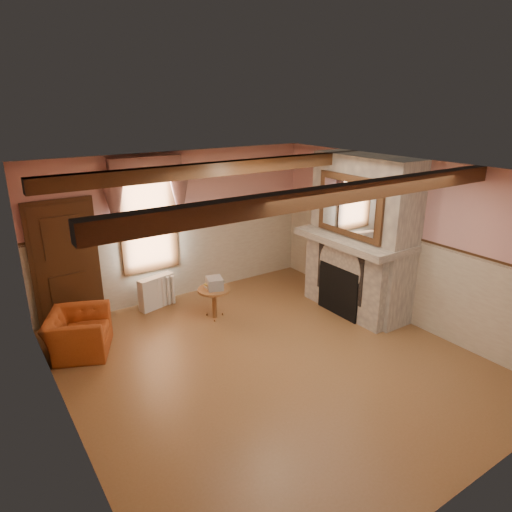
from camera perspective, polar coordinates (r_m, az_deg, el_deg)
floor at (r=6.95m, az=1.70°, el=-12.98°), size 5.50×6.00×0.01m
ceiling at (r=5.96m, az=1.96°, el=10.51°), size 5.50×6.00×0.01m
wall_back at (r=8.81m, az=-9.67°, el=3.73°), size 5.50×0.02×2.80m
wall_front at (r=4.50m, az=25.37°, el=-13.43°), size 5.50×0.02×2.80m
wall_left at (r=5.34m, az=-23.18°, el=-7.94°), size 0.02×6.00×2.80m
wall_right at (r=8.16m, az=17.72°, el=1.85°), size 0.02×6.00×2.80m
wainscot at (r=6.58m, az=1.76°, el=-7.43°), size 5.50×6.00×1.50m
chair_rail at (r=6.28m, az=1.83°, el=-1.30°), size 5.50×6.00×0.08m
firebox at (r=8.31m, az=10.59°, el=-4.20°), size 0.20×0.95×0.90m
armchair at (r=7.52m, az=-21.29°, el=-8.96°), size 1.17×1.24×0.63m
side_table at (r=8.11m, az=-5.23°, el=-5.89°), size 0.73×0.73×0.55m
book_stack at (r=7.98m, az=-5.20°, el=-3.40°), size 0.35×0.38×0.20m
radiator at (r=8.67m, az=-12.32°, el=-4.40°), size 0.72×0.35×0.60m
bowl at (r=8.19m, az=11.92°, el=2.89°), size 0.36×0.36×0.09m
mantel_clock at (r=8.67m, az=8.55°, el=4.37°), size 0.14×0.24×0.20m
oil_lamp at (r=8.51m, az=9.55°, el=4.31°), size 0.11×0.11×0.28m
candle_red at (r=7.87m, az=14.42°, el=2.31°), size 0.06×0.06×0.16m
jar_yellow at (r=7.85m, az=14.63°, el=2.09°), size 0.06×0.06×0.12m
fireplace at (r=8.29m, az=13.10°, el=2.53°), size 0.85×2.00×2.80m
mantel at (r=8.17m, az=12.21°, el=2.07°), size 1.05×2.05×0.12m
overmantel_mirror at (r=7.89m, az=11.57°, el=6.10°), size 0.06×1.44×1.04m
door at (r=8.26m, az=-22.68°, el=-1.08°), size 1.10×0.10×2.10m
window at (r=8.50m, az=-13.36°, el=4.67°), size 1.06×0.08×2.02m
window_drapes at (r=8.29m, az=-13.45°, el=8.56°), size 1.30×0.14×1.40m
ceiling_beam_front at (r=5.07m, az=9.98°, el=7.58°), size 5.50×0.18×0.20m
ceiling_beam_back at (r=6.97m, az=-3.94°, el=10.89°), size 5.50×0.18×0.20m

